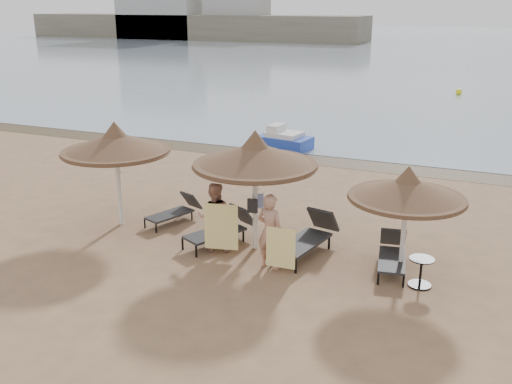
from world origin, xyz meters
TOP-DOWN VIEW (x-y plane):
  - ground at (0.00, 0.00)m, footprint 160.00×160.00m
  - sea at (0.00, 80.00)m, footprint 200.00×140.00m
  - wet_sand_strip at (0.00, 9.40)m, footprint 200.00×1.60m
  - far_shore at (-25.10, 77.82)m, footprint 150.00×54.80m
  - palapa_left at (-4.27, 0.83)m, footprint 2.87×2.87m
  - palapa_center at (-0.27, 0.77)m, footprint 2.99×2.99m
  - palapa_right at (3.26, 0.71)m, footprint 2.53×2.53m
  - lounger_far_left at (-2.98, 1.56)m, footprint 1.07×1.73m
  - lounger_near_left at (-1.15, 0.78)m, footprint 1.42×2.00m
  - lounger_near_right at (1.02, 1.03)m, footprint 1.11×2.22m
  - lounger_far_right at (3.02, 0.98)m, footprint 0.85×1.81m
  - side_table at (3.74, 0.31)m, footprint 0.53×0.53m
  - person_left at (-1.14, 0.29)m, footprint 1.06×0.87m
  - person_right at (0.47, -0.12)m, footprint 1.04×0.77m
  - towel_left at (-0.79, -0.06)m, footprint 0.79×0.20m
  - towel_right at (0.82, -0.37)m, footprint 0.67×0.05m
  - bag_patterned at (-0.27, 0.95)m, footprint 0.30×0.17m
  - bag_dark at (-0.27, 0.61)m, footprint 0.25×0.10m
  - pedal_boat at (-3.13, 10.50)m, footprint 2.30×1.57m
  - buoy_mid at (2.37, 28.89)m, footprint 0.41×0.41m

SIDE VIEW (x-z plane):
  - ground at x=0.00m, z-range 0.00..0.00m
  - wet_sand_strip at x=0.00m, z-range 0.00..0.01m
  - sea at x=0.00m, z-range 0.00..0.03m
  - buoy_mid at x=2.37m, z-range 0.00..0.41m
  - side_table at x=3.74m, z-range -0.02..0.62m
  - lounger_far_left at x=-2.98m, z-range -0.04..0.70m
  - lounger_far_right at x=3.02m, z-range -0.04..0.74m
  - pedal_boat at x=-3.13m, z-range -0.13..0.87m
  - lounger_near_left at x=-1.15m, z-range -0.04..0.82m
  - lounger_near_right at x=1.02m, z-range -0.05..0.90m
  - towel_right at x=0.82m, z-range 0.18..1.12m
  - towel_left at x=-0.79m, z-range 0.22..1.34m
  - person_left at x=-1.14m, z-range 0.00..1.99m
  - person_right at x=0.47m, z-range 0.00..2.06m
  - bag_dark at x=-0.27m, z-range 0.98..1.33m
  - bag_patterned at x=-0.27m, z-range 0.99..1.35m
  - palapa_right at x=3.26m, z-range 0.74..3.25m
  - palapa_left at x=-4.27m, z-range 0.84..3.69m
  - palapa_center at x=-0.27m, z-range 0.88..3.84m
  - far_shore at x=-25.10m, z-range -3.09..8.91m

